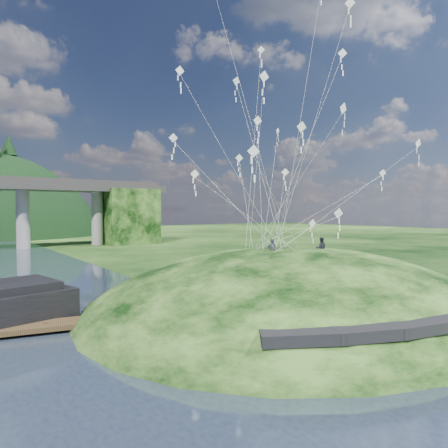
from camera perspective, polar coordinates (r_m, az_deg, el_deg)
ground at (r=27.94m, az=0.64°, el=-15.07°), size 320.00×320.00×0.00m
grass_hill at (r=34.88m, az=9.51°, el=-14.15°), size 36.00×32.00×13.00m
footpath at (r=26.88m, az=27.27°, el=-11.39°), size 22.29×5.84×0.83m
wooden_dock at (r=30.18m, az=-18.41°, el=-13.03°), size 13.65×5.14×0.97m
kite_flyers at (r=34.08m, az=11.87°, el=-1.90°), size 5.62×2.09×1.96m
kite_swarm at (r=35.30m, az=9.31°, el=15.20°), size 19.55×15.70×21.97m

